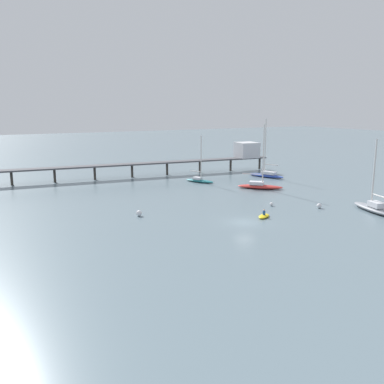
# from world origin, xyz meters

# --- Properties ---
(ground_plane) EXTENTS (400.00, 400.00, 0.00)m
(ground_plane) POSITION_xyz_m (0.00, 0.00, 0.00)
(ground_plane) COLOR slate
(pier) EXTENTS (65.10, 10.32, 6.50)m
(pier) POSITION_xyz_m (15.49, 39.09, 3.81)
(pier) COLOR #4C4C51
(pier) RESTS_ON ground_plane
(sailboat_red) EXTENTS (7.56, 7.28, 11.70)m
(sailboat_red) POSITION_xyz_m (15.95, 17.44, 0.65)
(sailboat_red) COLOR red
(sailboat_red) RESTS_ON ground_plane
(sailboat_gray) EXTENTS (4.23, 8.63, 10.35)m
(sailboat_gray) POSITION_xyz_m (19.56, -4.24, 0.67)
(sailboat_gray) COLOR gray
(sailboat_gray) RESTS_ON ground_plane
(sailboat_teal) EXTENTS (4.46, 6.44, 9.27)m
(sailboat_teal) POSITION_xyz_m (9.59, 28.62, 0.56)
(sailboat_teal) COLOR #1E727A
(sailboat_teal) RESTS_ON ground_plane
(sailboat_blue) EXTENTS (5.01, 8.51, 12.33)m
(sailboat_blue) POSITION_xyz_m (25.18, 26.96, 0.69)
(sailboat_blue) COLOR #2D4CB7
(sailboat_blue) RESTS_ON ground_plane
(dinghy_yellow) EXTENTS (2.89, 2.46, 1.14)m
(dinghy_yellow) POSITION_xyz_m (3.82, 0.85, 0.21)
(dinghy_yellow) COLOR yellow
(dinghy_yellow) RESTS_ON ground_plane
(mooring_buoy_outer) EXTENTS (0.72, 0.72, 0.72)m
(mooring_buoy_outer) POSITION_xyz_m (14.33, 1.06, 0.36)
(mooring_buoy_outer) COLOR silver
(mooring_buoy_outer) RESTS_ON ground_plane
(mooring_buoy_far) EXTENTS (0.80, 0.80, 0.80)m
(mooring_buoy_far) POSITION_xyz_m (-10.83, 9.73, 0.40)
(mooring_buoy_far) COLOR silver
(mooring_buoy_far) RESTS_ON ground_plane
(mooring_buoy_near) EXTENTS (0.56, 0.56, 0.56)m
(mooring_buoy_near) POSITION_xyz_m (9.01, 5.58, 0.28)
(mooring_buoy_near) COLOR silver
(mooring_buoy_near) RESTS_ON ground_plane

